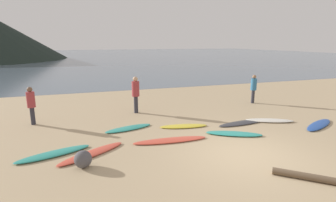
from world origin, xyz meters
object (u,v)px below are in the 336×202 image
(surfboard_1, at_px, (92,153))
(surfboard_3, at_px, (170,140))
(surfboard_2, at_px, (129,128))
(surfboard_8, at_px, (319,125))
(surfboard_5, at_px, (234,134))
(surfboard_4, at_px, (183,126))
(beach_rock_near, at_px, (83,159))
(surfboard_0, at_px, (54,154))
(surfboard_6, at_px, (244,123))
(person_2, at_px, (254,87))
(person_0, at_px, (136,92))
(person_1, at_px, (31,103))
(driftwood_log, at_px, (306,176))
(surfboard_7, at_px, (270,120))

(surfboard_1, xyz_separation_m, surfboard_3, (2.67, 0.27, -0.00))
(surfboard_2, distance_m, surfboard_8, 7.90)
(surfboard_3, height_order, surfboard_5, surfboard_5)
(surfboard_4, height_order, beach_rock_near, beach_rock_near)
(surfboard_0, relative_size, surfboard_2, 1.14)
(surfboard_3, distance_m, beach_rock_near, 3.14)
(surfboard_6, bearing_deg, person_2, 42.80)
(surfboard_5, bearing_deg, surfboard_4, 162.08)
(person_0, xyz_separation_m, beach_rock_near, (-2.58, -5.22, -0.81))
(surfboard_4, xyz_separation_m, person_0, (-1.39, 2.81, 1.02))
(beach_rock_near, bearing_deg, surfboard_4, 31.28)
(surfboard_2, height_order, surfboard_6, surfboard_2)
(surfboard_8, xyz_separation_m, person_1, (-11.33, 3.97, 0.91))
(surfboard_5, relative_size, driftwood_log, 1.29)
(surfboard_8, bearing_deg, surfboard_7, 118.39)
(surfboard_3, height_order, person_0, person_0)
(surfboard_1, distance_m, surfboard_7, 7.65)
(surfboard_6, bearing_deg, person_1, 156.18)
(person_2, bearing_deg, person_0, -147.77)
(surfboard_4, bearing_deg, surfboard_5, -35.18)
(surfboard_4, distance_m, surfboard_6, 2.67)
(person_1, bearing_deg, person_2, 116.61)
(surfboard_1, height_order, surfboard_4, surfboard_1)
(surfboard_7, distance_m, beach_rock_near, 8.07)
(surfboard_5, bearing_deg, person_2, 74.79)
(person_1, bearing_deg, surfboard_5, 87.07)
(surfboard_8, height_order, person_0, person_0)
(surfboard_5, relative_size, person_1, 1.28)
(surfboard_6, relative_size, surfboard_7, 1.24)
(surfboard_2, relative_size, person_0, 1.09)
(surfboard_6, xyz_separation_m, driftwood_log, (-1.27, -4.56, 0.06))
(surfboard_1, bearing_deg, person_2, -5.96)
(surfboard_2, distance_m, person_2, 7.94)
(surfboard_3, bearing_deg, surfboard_5, 0.87)
(surfboard_1, distance_m, person_2, 10.09)
(driftwood_log, bearing_deg, surfboard_7, 60.69)
(surfboard_3, bearing_deg, surfboard_0, -176.61)
(surfboard_5, xyz_separation_m, person_2, (3.89, 4.24, 0.91))
(surfboard_8, bearing_deg, surfboard_0, 152.59)
(surfboard_4, distance_m, surfboard_8, 5.67)
(surfboard_8, bearing_deg, surfboard_2, 139.28)
(surfboard_0, height_order, beach_rock_near, beach_rock_near)
(surfboard_0, height_order, person_0, person_0)
(surfboard_5, bearing_deg, driftwood_log, -63.86)
(surfboard_3, bearing_deg, beach_rock_near, -155.61)
(surfboard_3, bearing_deg, driftwood_log, -51.97)
(surfboard_3, bearing_deg, person_1, 147.26)
(surfboard_7, distance_m, surfboard_8, 1.93)
(beach_rock_near, bearing_deg, person_0, 63.68)
(surfboard_0, relative_size, surfboard_6, 0.87)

